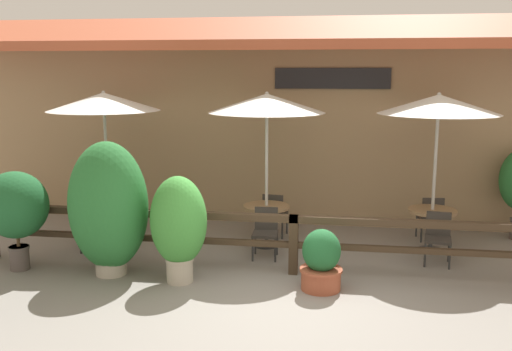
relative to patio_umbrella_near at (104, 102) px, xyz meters
name	(u,v)px	position (x,y,z in m)	size (l,w,h in m)	color
ground_plane	(287,300)	(3.62, -2.43, -2.59)	(60.00, 60.00, 0.00)	gray
building_facade	(308,120)	(3.62, 1.67, -0.42)	(14.28, 1.49, 4.23)	#997A56
patio_railing	(294,231)	(3.62, -1.38, -1.89)	(10.40, 0.14, 0.95)	#3D2D1E
patio_umbrella_near	(104,102)	(0.00, 0.00, 0.00)	(2.06, 2.06, 2.80)	#B7B2A8
dining_table_near	(109,208)	(0.00, 0.00, -1.98)	(0.84, 0.84, 0.76)	olive
chair_near_streetside	(94,223)	(-0.01, -0.66, -2.11)	(0.50, 0.50, 0.85)	#332D28
chair_near_wallside	(124,206)	(0.03, 0.66, -2.11)	(0.50, 0.50, 0.85)	#332D28
patio_umbrella_middle	(267,104)	(3.01, -0.02, 0.00)	(2.06, 2.06, 2.80)	#B7B2A8
dining_table_middle	(266,214)	(3.01, -0.02, -1.98)	(0.84, 0.84, 0.76)	olive
chair_middle_streetside	(265,230)	(3.08, -0.63, -2.11)	(0.43, 0.43, 0.85)	#332D28
chair_middle_wallside	(274,212)	(3.08, 0.60, -2.11)	(0.47, 0.47, 0.85)	#332D28
patio_umbrella_far	(439,105)	(5.93, 0.12, 0.00)	(2.06, 2.06, 2.80)	#B7B2A8
dining_table_far	(432,218)	(5.93, 0.12, -1.98)	(0.84, 0.84, 0.76)	olive
chair_far_streetside	(438,236)	(5.94, -0.53, -2.11)	(0.47, 0.47, 0.85)	#332D28
chair_far_wallside	(431,216)	(6.01, 0.77, -2.11)	(0.47, 0.47, 0.85)	#332D28
potted_plant_tall_tropical	(321,262)	(4.08, -1.96, -2.16)	(0.62, 0.62, 0.91)	#9E4C33
potted_plant_small_flowering	(108,207)	(0.79, -1.83, -1.51)	(1.23, 1.11, 2.11)	#B7AD99
potted_plant_corner_fern	(179,224)	(1.95, -1.98, -1.69)	(0.85, 0.77, 1.63)	#B7AD99
potted_plant_broad_leaf	(16,207)	(-0.75, -1.85, -1.55)	(1.05, 0.94, 1.60)	#564C47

